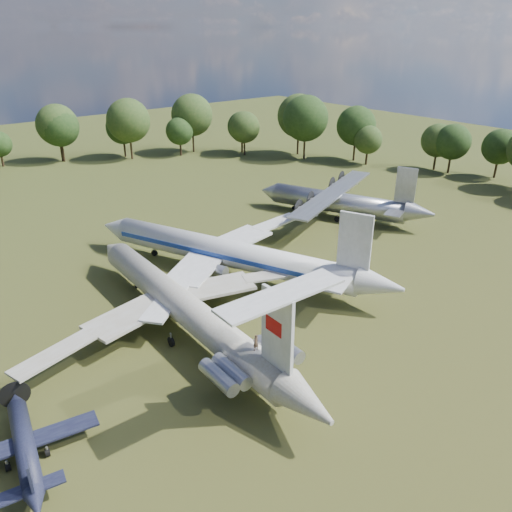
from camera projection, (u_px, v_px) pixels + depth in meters
ground at (170, 321)px, 58.37m from camera, size 300.00×300.00×0.00m
il62_airliner at (184, 312)px, 55.67m from camera, size 38.52×49.26×4.72m
tu104_jet at (229, 258)px, 68.43m from camera, size 54.38×61.15×5.05m
an12_transport at (337, 205)px, 89.36m from camera, size 42.06×44.11×4.60m
small_prop_west at (26, 449)px, 39.17m from camera, size 13.80×17.22×2.28m
person_on_il62 at (256, 342)px, 44.80m from camera, size 0.61×0.41×1.63m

